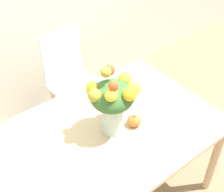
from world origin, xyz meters
TOP-DOWN VIEW (x-y plane):
  - dining_table at (0.00, 0.00)m, footprint 1.49×0.98m
  - flower_vase at (0.05, -0.02)m, footprint 0.34×0.29m
  - pumpkin at (0.19, -0.07)m, footprint 0.09×0.09m
  - dining_chair_near_window at (0.29, 0.87)m, footprint 0.44×0.44m

SIDE VIEW (x-z plane):
  - dining_chair_near_window at x=0.29m, z-range 0.02..0.96m
  - dining_table at x=0.00m, z-range 0.28..1.01m
  - pumpkin at x=0.19m, z-range 0.72..0.81m
  - flower_vase at x=0.05m, z-range 0.74..1.21m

